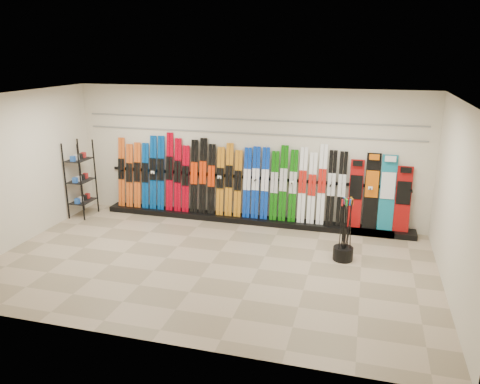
# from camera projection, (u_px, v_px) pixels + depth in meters

# --- Properties ---
(floor) EXTENTS (8.00, 8.00, 0.00)m
(floor) POSITION_uv_depth(u_px,v_px,m) (211.00, 263.00, 8.59)
(floor) COLOR gray
(floor) RESTS_ON ground
(back_wall) EXTENTS (8.00, 0.00, 8.00)m
(back_wall) POSITION_uv_depth(u_px,v_px,m) (246.00, 155.00, 10.46)
(back_wall) COLOR beige
(back_wall) RESTS_ON floor
(left_wall) EXTENTS (0.00, 5.00, 5.00)m
(left_wall) POSITION_uv_depth(u_px,v_px,m) (16.00, 170.00, 9.16)
(left_wall) COLOR beige
(left_wall) RESTS_ON floor
(right_wall) EXTENTS (0.00, 5.00, 5.00)m
(right_wall) POSITION_uv_depth(u_px,v_px,m) (457.00, 204.00, 7.15)
(right_wall) COLOR beige
(right_wall) RESTS_ON floor
(ceiling) EXTENTS (8.00, 8.00, 0.00)m
(ceiling) POSITION_uv_depth(u_px,v_px,m) (208.00, 98.00, 7.72)
(ceiling) COLOR silver
(ceiling) RESTS_ON back_wall
(ski_rack_base) EXTENTS (8.00, 0.40, 0.12)m
(ski_rack_base) POSITION_uv_depth(u_px,v_px,m) (253.00, 220.00, 10.62)
(ski_rack_base) COLOR black
(ski_rack_base) RESTS_ON floor
(skis) EXTENTS (5.37, 0.26, 1.82)m
(skis) POSITION_uv_depth(u_px,v_px,m) (224.00, 180.00, 10.59)
(skis) COLOR #DA5518
(skis) RESTS_ON ski_rack_base
(snowboards) EXTENTS (1.26, 0.25, 1.60)m
(snowboards) POSITION_uv_depth(u_px,v_px,m) (380.00, 194.00, 9.77)
(snowboards) COLOR #990C0C
(snowboards) RESTS_ON ski_rack_base
(accessory_rack) EXTENTS (0.40, 0.60, 1.77)m
(accessory_rack) POSITION_uv_depth(u_px,v_px,m) (81.00, 179.00, 10.85)
(accessory_rack) COLOR black
(accessory_rack) RESTS_ON floor
(pole_bin) EXTENTS (0.37, 0.37, 0.25)m
(pole_bin) POSITION_uv_depth(u_px,v_px,m) (343.00, 253.00, 8.71)
(pole_bin) COLOR black
(pole_bin) RESTS_ON floor
(ski_poles) EXTENTS (0.26, 0.25, 1.18)m
(ski_poles) POSITION_uv_depth(u_px,v_px,m) (345.00, 229.00, 8.58)
(ski_poles) COLOR black
(ski_poles) RESTS_ON pole_bin
(slatwall_rail_0) EXTENTS (7.60, 0.02, 0.03)m
(slatwall_rail_0) POSITION_uv_depth(u_px,v_px,m) (245.00, 133.00, 10.30)
(slatwall_rail_0) COLOR gray
(slatwall_rail_0) RESTS_ON back_wall
(slatwall_rail_1) EXTENTS (7.60, 0.02, 0.03)m
(slatwall_rail_1) POSITION_uv_depth(u_px,v_px,m) (246.00, 120.00, 10.21)
(slatwall_rail_1) COLOR gray
(slatwall_rail_1) RESTS_ON back_wall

